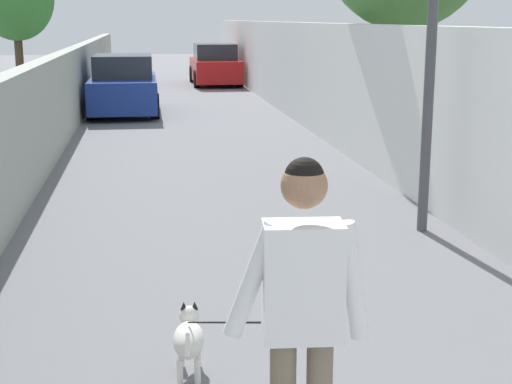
{
  "coord_description": "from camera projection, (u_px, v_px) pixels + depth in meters",
  "views": [
    {
      "loc": [
        -0.54,
        1.0,
        2.47
      ],
      "look_at": [
        5.77,
        0.09,
        1.0
      ],
      "focal_mm": 52.77,
      "sensor_mm": 36.0,
      "label": 1
    }
  ],
  "objects": [
    {
      "name": "wall_left",
      "position": [
        39.0,
        118.0,
        12.2
      ],
      "size": [
        48.0,
        0.3,
        1.78
      ],
      "primitive_type": "cube",
      "color": "#999E93",
      "rests_on": "ground"
    },
    {
      "name": "ground_plane",
      "position": [
        200.0,
        148.0,
        14.71
      ],
      "size": [
        80.0,
        80.0,
        0.0
      ],
      "primitive_type": "plane",
      "color": "slate"
    },
    {
      "name": "person_skateboarder",
      "position": [
        302.0,
        307.0,
        3.59
      ],
      "size": [
        0.25,
        0.71,
        1.77
      ],
      "color": "#726651",
      "rests_on": "skateboard"
    },
    {
      "name": "car_far",
      "position": [
        215.0,
        66.0,
        28.66
      ],
      "size": [
        4.15,
        1.8,
        1.54
      ],
      "color": "#B71414",
      "rests_on": "ground"
    },
    {
      "name": "fence_right",
      "position": [
        368.0,
        95.0,
        12.9
      ],
      "size": [
        48.0,
        0.3,
        2.38
      ],
      "primitive_type": "cube",
      "color": "white",
      "rests_on": "ground"
    },
    {
      "name": "car_near",
      "position": [
        124.0,
        86.0,
        19.92
      ],
      "size": [
        4.08,
        1.8,
        1.54
      ],
      "color": "navy",
      "rests_on": "ground"
    },
    {
      "name": "dog",
      "position": [
        189.0,
        337.0,
        5.31
      ],
      "size": [
        1.97,
        0.6,
        1.06
      ],
      "color": "white",
      "rests_on": "ground"
    }
  ]
}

